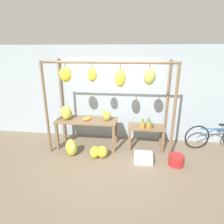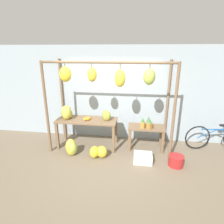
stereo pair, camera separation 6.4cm
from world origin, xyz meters
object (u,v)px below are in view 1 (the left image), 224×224
(pineapple_cluster, at_px, (147,124))
(banana_pile_ground_right, at_px, (99,152))
(banana_pile_on_table, at_px, (67,113))
(fruit_crate_white, at_px, (143,158))
(orange_pile, at_px, (87,119))
(banana_pile_ground_left, at_px, (72,149))
(blue_bucket, at_px, (176,160))
(papaya_pile, at_px, (106,116))
(parked_bicycle, at_px, (216,136))

(pineapple_cluster, distance_m, banana_pile_ground_right, 1.49)
(banana_pile_on_table, distance_m, banana_pile_ground_right, 1.43)
(fruit_crate_white, bearing_deg, orange_pile, 159.27)
(banana_pile_ground_left, height_order, blue_bucket, banana_pile_ground_left)
(papaya_pile, bearing_deg, fruit_crate_white, -31.92)
(banana_pile_ground_right, bearing_deg, orange_pile, 127.68)
(banana_pile_ground_right, bearing_deg, pineapple_cluster, 24.49)
(pineapple_cluster, relative_size, blue_bucket, 0.91)
(pineapple_cluster, distance_m, blue_bucket, 1.16)
(orange_pile, relative_size, papaya_pile, 0.68)
(parked_bicycle, bearing_deg, pineapple_cluster, -170.29)
(banana_pile_ground_left, distance_m, parked_bicycle, 4.00)
(orange_pile, distance_m, pineapple_cluster, 1.64)
(banana_pile_on_table, height_order, orange_pile, banana_pile_on_table)
(banana_pile_ground_left, bearing_deg, banana_pile_ground_right, -3.09)
(orange_pile, relative_size, banana_pile_ground_left, 0.46)
(pineapple_cluster, bearing_deg, orange_pile, -178.74)
(banana_pile_ground_left, bearing_deg, banana_pile_on_table, 117.03)
(banana_pile_on_table, xyz_separation_m, papaya_pile, (1.13, -0.00, -0.04))
(banana_pile_ground_left, distance_m, fruit_crate_white, 1.87)
(banana_pile_on_table, distance_m, fruit_crate_white, 2.40)
(pineapple_cluster, relative_size, fruit_crate_white, 0.72)
(orange_pile, xyz_separation_m, blue_bucket, (2.33, -0.63, -0.73))
(banana_pile_on_table, relative_size, parked_bicycle, 0.25)
(pineapple_cluster, height_order, parked_bicycle, pineapple_cluster)
(orange_pile, relative_size, banana_pile_ground_right, 0.39)
(parked_bicycle, bearing_deg, banana_pile_on_table, -175.64)
(banana_pile_on_table, distance_m, parked_bicycle, 4.23)
(fruit_crate_white, bearing_deg, parked_bicycle, 25.05)
(orange_pile, height_order, banana_pile_ground_right, orange_pile)
(banana_pile_on_table, distance_m, orange_pile, 0.62)
(banana_pile_ground_left, xyz_separation_m, papaya_pile, (0.85, 0.53, 0.77))
(orange_pile, distance_m, parked_bicycle, 3.63)
(orange_pile, distance_m, papaya_pile, 0.54)
(fruit_crate_white, bearing_deg, pineapple_cluster, 81.09)
(fruit_crate_white, height_order, blue_bucket, blue_bucket)
(banana_pile_on_table, bearing_deg, banana_pile_ground_right, -29.74)
(orange_pile, bearing_deg, papaya_pile, 5.24)
(banana_pile_on_table, xyz_separation_m, orange_pile, (0.60, -0.05, -0.13))
(banana_pile_on_table, xyz_separation_m, banana_pile_ground_left, (0.27, -0.53, -0.81))
(pineapple_cluster, distance_m, banana_pile_ground_left, 2.12)
(papaya_pile, bearing_deg, banana_pile_ground_right, -101.94)
(blue_bucket, relative_size, papaya_pile, 1.21)
(banana_pile_ground_left, xyz_separation_m, blue_bucket, (2.65, -0.14, -0.05))
(fruit_crate_white, bearing_deg, blue_bucket, -3.34)
(banana_pile_ground_right, bearing_deg, fruit_crate_white, -2.93)
(orange_pile, xyz_separation_m, fruit_crate_white, (1.54, -0.58, -0.75))
(fruit_crate_white, distance_m, papaya_pile, 1.46)
(blue_bucket, bearing_deg, orange_pile, 164.87)
(orange_pile, relative_size, blue_bucket, 0.56)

